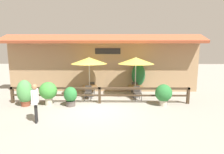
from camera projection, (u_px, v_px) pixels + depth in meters
ground_plane at (98, 109)px, 9.20m from camera, size 60.00×60.00×0.00m
building_facade at (103, 63)px, 12.92m from camera, size 14.28×1.49×4.23m
patio_railing at (100, 92)px, 10.13m from camera, size 10.40×0.14×0.95m
patio_umbrella_near at (89, 61)px, 11.36m from camera, size 2.35×2.35×2.65m
dining_table_near at (90, 88)px, 11.64m from camera, size 1.02×1.02×0.73m
chair_near_streetside at (88, 92)px, 10.94m from camera, size 0.43×0.43×0.88m
chair_near_wallside at (92, 87)px, 12.35m from camera, size 0.47×0.47×0.88m
patio_umbrella_middle at (136, 61)px, 11.29m from camera, size 2.35×2.35×2.65m
dining_table_middle at (135, 88)px, 11.57m from camera, size 1.02×1.02×0.73m
chair_middle_streetside at (137, 92)px, 10.83m from camera, size 0.48×0.48×0.88m
chair_middle_wallside at (135, 87)px, 12.33m from camera, size 0.50×0.50×0.88m
potted_plant_entrance_palm at (25, 92)px, 9.65m from camera, size 0.84×0.75×1.46m
potted_plant_broad_leaf at (70, 96)px, 9.64m from camera, size 0.73×0.66×1.09m
potted_plant_tall_tropical at (48, 91)px, 9.81m from camera, size 0.98×0.88×1.32m
potted_plant_corner_fern at (164, 94)px, 9.70m from camera, size 0.93×0.84×1.21m
potted_plant_small_flowering at (138, 76)px, 12.47m from camera, size 0.96×0.86×2.12m
pedestrian at (35, 98)px, 7.35m from camera, size 0.31×0.58×1.69m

